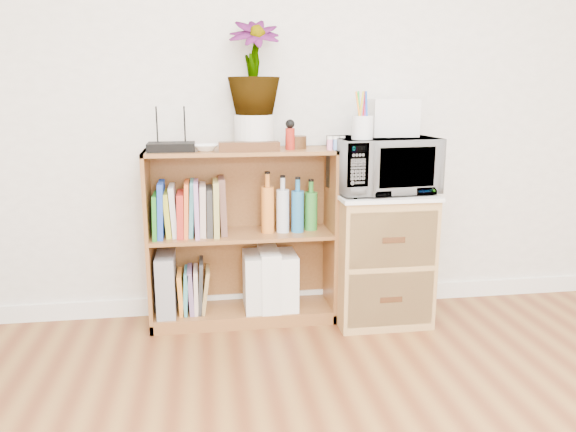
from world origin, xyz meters
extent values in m
cube|color=white|center=(0.00, 2.24, 0.05)|extent=(4.00, 0.02, 0.10)
cube|color=brown|center=(-0.35, 2.10, 0.47)|extent=(1.00, 0.30, 0.95)
cube|color=#9E7542|center=(0.40, 2.02, 0.35)|extent=(0.50, 0.45, 0.70)
imported|color=silver|center=(0.40, 2.02, 0.87)|extent=(0.56, 0.41, 0.29)
cylinder|color=silver|center=(0.25, 1.92, 1.07)|extent=(0.11, 0.11, 0.12)
cube|color=silver|center=(0.46, 2.09, 1.11)|extent=(0.25, 0.21, 0.20)
cube|color=black|center=(-0.70, 2.08, 0.97)|extent=(0.24, 0.16, 0.04)
imported|color=white|center=(-0.53, 2.07, 0.97)|extent=(0.13, 0.13, 0.03)
cylinder|color=silver|center=(-0.27, 2.12, 1.04)|extent=(0.21, 0.21, 0.18)
imported|color=#306B2A|center=(-0.27, 2.12, 1.37)|extent=(0.27, 0.27, 0.48)
cube|color=#3A1B0F|center=(-0.31, 2.00, 0.97)|extent=(0.31, 0.08, 0.05)
cylinder|color=maroon|center=(-0.09, 2.06, 1.01)|extent=(0.05, 0.05, 0.11)
cylinder|color=#3A200F|center=(-0.05, 2.11, 0.98)|extent=(0.11, 0.11, 0.07)
cube|color=pink|center=(0.14, 2.01, 0.98)|extent=(0.10, 0.04, 0.05)
cube|color=gray|center=(-0.76, 2.10, 0.23)|extent=(0.10, 0.26, 0.33)
cube|color=silver|center=(-0.29, 2.09, 0.23)|extent=(0.10, 0.25, 0.31)
cube|color=silver|center=(-0.21, 2.09, 0.24)|extent=(0.11, 0.27, 0.33)
cube|color=white|center=(-0.11, 2.09, 0.22)|extent=(0.10, 0.25, 0.31)
cube|color=#1F751F|center=(-0.80, 2.10, 0.62)|extent=(0.03, 0.20, 0.23)
cube|color=#1D3FAE|center=(-0.77, 2.10, 0.65)|extent=(0.04, 0.20, 0.29)
cube|color=gold|center=(-0.74, 2.10, 0.62)|extent=(0.04, 0.20, 0.23)
cube|color=silver|center=(-0.71, 2.10, 0.63)|extent=(0.04, 0.20, 0.27)
cube|color=#AE261D|center=(-0.67, 2.10, 0.62)|extent=(0.04, 0.20, 0.23)
cube|color=orange|center=(-0.64, 2.10, 0.64)|extent=(0.03, 0.20, 0.29)
cube|color=teal|center=(-0.61, 2.10, 0.64)|extent=(0.04, 0.20, 0.29)
cube|color=#A673AD|center=(-0.59, 2.10, 0.65)|extent=(0.02, 0.20, 0.29)
cube|color=beige|center=(-0.55, 2.10, 0.63)|extent=(0.04, 0.20, 0.27)
cube|color=#2B2B2B|center=(-0.52, 2.10, 0.63)|extent=(0.04, 0.20, 0.25)
cube|color=#A3974B|center=(-0.49, 2.10, 0.65)|extent=(0.03, 0.20, 0.29)
cube|color=brown|center=(-0.45, 2.10, 0.65)|extent=(0.04, 0.20, 0.30)
cylinder|color=orange|center=(-0.21, 2.10, 0.66)|extent=(0.07, 0.07, 0.32)
cylinder|color=silver|center=(-0.13, 2.10, 0.65)|extent=(0.07, 0.07, 0.30)
cylinder|color=#236CA5|center=(-0.05, 2.10, 0.64)|extent=(0.07, 0.07, 0.29)
cylinder|color=#2E7E2E|center=(0.03, 2.10, 0.63)|extent=(0.07, 0.07, 0.27)
cube|color=orange|center=(-0.69, 2.10, 0.18)|extent=(0.03, 0.19, 0.22)
cube|color=teal|center=(-0.66, 2.10, 0.19)|extent=(0.04, 0.19, 0.24)
cube|color=slate|center=(-0.63, 2.10, 0.19)|extent=(0.03, 0.19, 0.24)
cube|color=beige|center=(-0.61, 2.10, 0.19)|extent=(0.02, 0.19, 0.24)
cube|color=#2B2B2B|center=(-0.58, 2.10, 0.21)|extent=(0.04, 0.19, 0.29)
cube|color=olive|center=(-0.56, 2.10, 0.19)|extent=(0.05, 0.19, 0.24)
camera|label=1|loc=(-0.54, -0.84, 1.27)|focal=35.00mm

